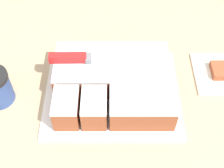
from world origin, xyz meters
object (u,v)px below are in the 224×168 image
(cake_board, at_px, (112,93))
(knife, at_px, (80,58))
(brownie, at_px, (221,70))
(cake, at_px, (113,83))

(cake_board, distance_m, knife, 0.13)
(brownie, bearing_deg, cake, -167.48)
(cake_board, xyz_separation_m, cake, (0.00, 0.00, 0.04))
(cake, xyz_separation_m, brownie, (0.31, 0.07, -0.03))
(cake_board, relative_size, cake, 1.18)
(cake_board, height_order, cake, cake)
(cake_board, bearing_deg, cake, 36.37)
(knife, bearing_deg, brownie, 2.20)
(cake_board, distance_m, cake, 0.04)
(cake_board, relative_size, knife, 1.30)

